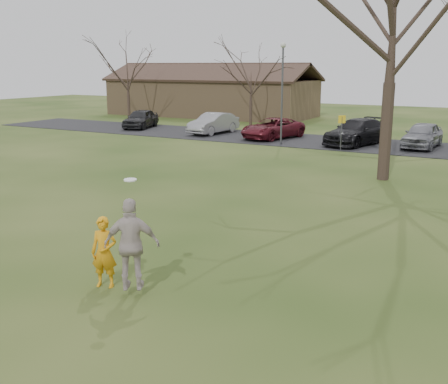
{
  "coord_description": "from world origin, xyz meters",
  "views": [
    {
      "loc": [
        6.88,
        -8.61,
        4.93
      ],
      "look_at": [
        0.0,
        4.0,
        1.5
      ],
      "focal_mm": 42.79,
      "sensor_mm": 36.0,
      "label": 1
    }
  ],
  "objects": [
    {
      "name": "car_3",
      "position": [
        -1.79,
        24.78,
        0.83
      ],
      "size": [
        3.64,
        5.88,
        1.59
      ],
      "primitive_type": "imported",
      "rotation": [
        0.0,
        0.0,
        -0.28
      ],
      "color": "black",
      "rests_on": "parking_strip"
    },
    {
      "name": "catching_play",
      "position": [
        -0.04,
        -0.05,
        1.19
      ],
      "size": [
        1.28,
        1.01,
        2.45
      ],
      "color": "#B8AAA6",
      "rests_on": "ground"
    },
    {
      "name": "car_0",
      "position": [
        -19.29,
        25.54,
        0.78
      ],
      "size": [
        2.85,
        4.67,
        1.49
      ],
      "primitive_type": "imported",
      "rotation": [
        0.0,
        0.0,
        0.27
      ],
      "color": "#262629",
      "rests_on": "parking_strip"
    },
    {
      "name": "sign_yellow",
      "position": [
        -2.0,
        22.0,
        1.45
      ],
      "size": [
        0.35,
        0.35,
        2.08
      ],
      "color": "#47474C",
      "rests_on": "ground"
    },
    {
      "name": "ground",
      "position": [
        0.0,
        0.0,
        0.0
      ],
      "size": [
        120.0,
        120.0,
        0.0
      ],
      "primitive_type": "plane",
      "color": "#1E380F",
      "rests_on": "ground"
    },
    {
      "name": "parking_strip",
      "position": [
        0.0,
        25.0,
        0.02
      ],
      "size": [
        62.0,
        6.5,
        0.04
      ],
      "primitive_type": "cube",
      "color": "black",
      "rests_on": "ground"
    },
    {
      "name": "player_defender",
      "position": [
        -0.93,
        0.07,
        0.82
      ],
      "size": [
        0.7,
        0.57,
        1.64
      ],
      "primitive_type": "imported",
      "rotation": [
        0.0,
        0.0,
        0.34
      ],
      "color": "orange",
      "rests_on": "ground"
    },
    {
      "name": "lamp_post",
      "position": [
        -6.0,
        22.5,
        3.97
      ],
      "size": [
        0.34,
        0.34,
        6.27
      ],
      "color": "#47474C",
      "rests_on": "ground"
    },
    {
      "name": "car_2",
      "position": [
        -7.61,
        24.87,
        0.73
      ],
      "size": [
        3.52,
        5.39,
        1.38
      ],
      "primitive_type": "imported",
      "rotation": [
        0.0,
        0.0,
        -0.27
      ],
      "color": "maroon",
      "rests_on": "parking_strip"
    },
    {
      "name": "big_tree",
      "position": [
        2.0,
        15.0,
        7.0
      ],
      "size": [
        9.0,
        9.0,
        14.0
      ],
      "primitive_type": null,
      "color": "#352821",
      "rests_on": "ground"
    },
    {
      "name": "car_1",
      "position": [
        -12.45,
        25.2,
        0.79
      ],
      "size": [
        2.06,
        4.69,
        1.5
      ],
      "primitive_type": "imported",
      "rotation": [
        0.0,
        0.0,
        -0.11
      ],
      "color": "gray",
      "rests_on": "parking_strip"
    },
    {
      "name": "car_4",
      "position": [
        2.03,
        25.36,
        0.8
      ],
      "size": [
        2.1,
        4.59,
        1.53
      ],
      "primitive_type": "imported",
      "rotation": [
        0.0,
        0.0,
        -0.07
      ],
      "color": "gray",
      "rests_on": "parking_strip"
    },
    {
      "name": "building",
      "position": [
        -20.0,
        38.0,
        1.93
      ],
      "size": [
        20.6,
        8.5,
        5.14
      ],
      "color": "#8C6D4C",
      "rests_on": "ground"
    }
  ]
}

